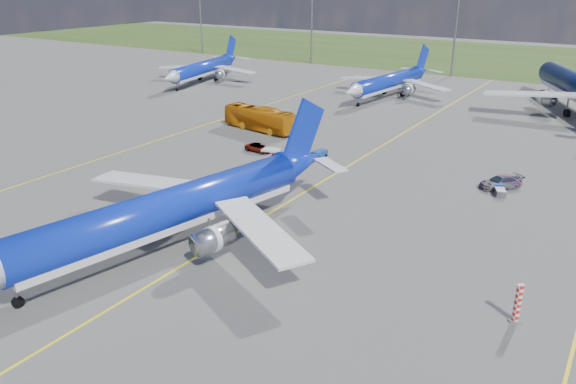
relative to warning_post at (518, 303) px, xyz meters
The scene contains 14 objects.
ground 27.24m from the warning_post, 162.90° to the right, with size 400.00×400.00×0.00m, color #52524F.
grass_strip 144.37m from the warning_post, 100.38° to the left, with size 400.00×80.00×0.01m, color #2D4719.
taxiway_lines 32.52m from the warning_post, 142.66° to the left, with size 60.25×160.00×0.02m.
floodlight_masts 103.84m from the warning_post, 98.91° to the left, with size 202.20×0.50×22.70m.
warning_post is the anchor object (origin of this frame).
bg_jet_nw 103.69m from the warning_post, 142.69° to the left, with size 26.60×34.91×9.14m, color #0C25B3, non-canonical shape.
bg_jet_nnw 80.05m from the warning_post, 119.32° to the left, with size 26.20×34.39×9.01m, color #0C25B3, non-canonical shape.
main_airliner 29.55m from the warning_post, behind, with size 31.56×41.42×10.85m, color #0C25B3, non-canonical shape.
apron_bus 57.56m from the warning_post, 143.56° to the left, with size 3.13×13.39×3.73m, color orange.
service_car_a 40.21m from the warning_post, 148.81° to the left, with size 1.77×4.41×1.50m, color #999999.
service_car_b 46.53m from the warning_post, 148.42° to the left, with size 1.91×4.15×1.15m, color #999999.
service_car_c 28.46m from the warning_post, 104.88° to the left, with size 2.07×5.10×1.48m, color #999999.
baggage_tug_w 27.30m from the warning_post, 105.47° to the left, with size 2.60×4.28×0.94m.
baggage_tug_c 40.50m from the warning_post, 140.46° to the left, with size 1.86×4.38×0.95m.
Camera 1 is at (30.49, -29.86, 23.31)m, focal length 35.00 mm.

